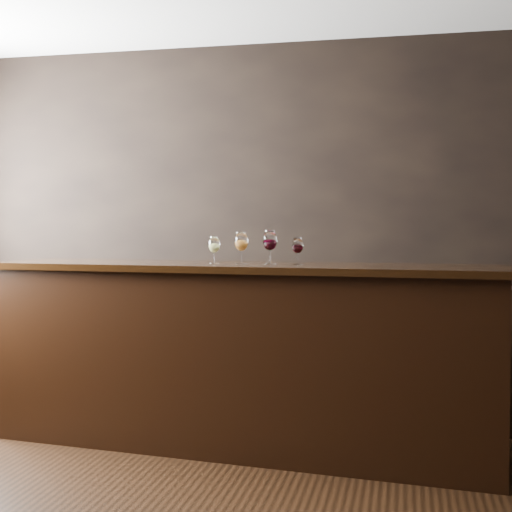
% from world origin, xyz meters
% --- Properties ---
extents(room_shell, '(5.02, 4.52, 2.81)m').
position_xyz_m(room_shell, '(-0.23, 0.11, 1.81)').
color(room_shell, black).
rests_on(room_shell, ground).
extents(bar_counter, '(3.28, 1.07, 1.13)m').
position_xyz_m(bar_counter, '(0.15, 1.30, 0.56)').
color(bar_counter, black).
rests_on(bar_counter, ground).
extents(bar_top, '(3.40, 1.16, 0.04)m').
position_xyz_m(bar_top, '(0.15, 1.30, 1.15)').
color(bar_top, black).
rests_on(bar_top, bar_counter).
extents(back_bar_shelf, '(2.75, 0.40, 0.99)m').
position_xyz_m(back_bar_shelf, '(0.69, 2.03, 0.50)').
color(back_bar_shelf, black).
rests_on(back_bar_shelf, ground).
extents(glass_white, '(0.07, 0.07, 0.17)m').
position_xyz_m(glass_white, '(-0.02, 1.29, 1.29)').
color(glass_white, white).
rests_on(glass_white, bar_top).
extents(glass_amber, '(0.09, 0.09, 0.20)m').
position_xyz_m(glass_amber, '(0.16, 1.28, 1.31)').
color(glass_amber, white).
rests_on(glass_amber, bar_top).
extents(glass_red_a, '(0.09, 0.09, 0.21)m').
position_xyz_m(glass_red_a, '(0.34, 1.29, 1.31)').
color(glass_red_a, white).
rests_on(glass_red_a, bar_top).
extents(glass_red_b, '(0.07, 0.07, 0.17)m').
position_xyz_m(glass_red_b, '(0.51, 1.31, 1.28)').
color(glass_red_b, white).
rests_on(glass_red_b, bar_top).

